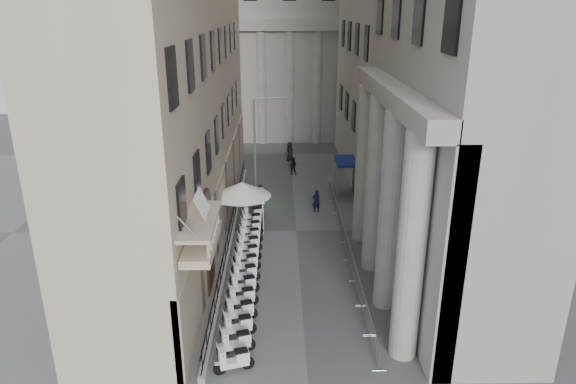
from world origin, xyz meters
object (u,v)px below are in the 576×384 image
security_tent (243,190)px  scooter_0 (235,371)px  info_kiosk (262,196)px  pedestrian_a (316,201)px  pedestrian_b (293,166)px  street_lamp (259,144)px

security_tent → scooter_0: bearing=-87.9°
info_kiosk → pedestrian_a: 4.26m
info_kiosk → pedestrian_b: info_kiosk is taller
security_tent → info_kiosk: security_tent is taller
street_lamp → info_kiosk: (0.11, 0.10, -4.10)m
street_lamp → pedestrian_b: (2.69, 7.89, -4.12)m
security_tent → street_lamp: street_lamp is taller
scooter_0 → info_kiosk: bearing=-18.5°
scooter_0 → security_tent: security_tent is taller
security_tent → pedestrian_a: security_tent is taller
pedestrian_a → pedestrian_b: size_ratio=1.05×
pedestrian_a → pedestrian_b: pedestrian_a is taller
scooter_0 → security_tent: (-0.56, 15.09, 2.69)m
street_lamp → pedestrian_a: street_lamp is taller
pedestrian_a → pedestrian_b: bearing=-96.2°
scooter_0 → pedestrian_b: size_ratio=0.93×
scooter_0 → info_kiosk: info_kiosk is taller
info_kiosk → security_tent: bearing=-124.0°
street_lamp → security_tent: bearing=-121.7°
street_lamp → info_kiosk: bearing=23.8°
security_tent → pedestrian_b: 12.33m
street_lamp → pedestrian_b: size_ratio=5.10×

